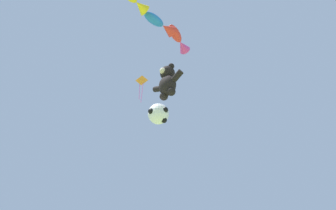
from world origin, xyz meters
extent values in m
ellipsoid|color=black|center=(0.10, 2.90, 9.45)|extent=(1.02, 0.87, 1.24)
sphere|color=black|center=(0.10, 2.90, 10.38)|extent=(0.86, 0.86, 0.86)
sphere|color=beige|center=(0.10, 2.54, 10.31)|extent=(0.36, 0.36, 0.36)
sphere|color=black|center=(-0.21, 2.90, 10.71)|extent=(0.35, 0.35, 0.35)
cylinder|color=black|center=(-0.64, 2.90, 9.67)|extent=(0.74, 0.33, 0.58)
sphere|color=black|center=(-0.18, 2.90, 8.86)|extent=(0.46, 0.46, 0.46)
sphere|color=black|center=(0.41, 2.90, 10.71)|extent=(0.35, 0.35, 0.35)
cylinder|color=black|center=(0.84, 2.90, 9.67)|extent=(0.74, 0.33, 0.58)
sphere|color=black|center=(0.38, 2.90, 8.86)|extent=(0.46, 0.46, 0.46)
sphere|color=white|center=(-0.52, 2.86, 7.87)|extent=(1.09, 1.09, 1.09)
sphere|color=black|center=(-0.02, 2.86, 7.87)|extent=(0.31, 0.31, 0.31)
sphere|color=black|center=(-0.63, 3.19, 8.23)|extent=(0.31, 0.31, 0.31)
sphere|color=black|center=(-0.52, 2.36, 7.80)|extent=(0.31, 0.31, 0.31)
sphere|color=black|center=(-0.28, 3.03, 7.47)|extent=(0.31, 0.31, 0.31)
ellipsoid|color=red|center=(1.31, 2.33, 12.27)|extent=(0.89, 1.39, 0.44)
cone|color=#E53F9E|center=(1.01, 3.29, 12.27)|extent=(0.84, 0.88, 0.65)
sphere|color=black|center=(1.44, 1.93, 12.38)|extent=(0.11, 0.11, 0.11)
ellipsoid|color=blue|center=(1.53, 0.55, 11.50)|extent=(0.61, 1.18, 0.42)
cone|color=red|center=(1.62, 1.42, 11.50)|extent=(0.68, 0.68, 0.62)
sphere|color=black|center=(1.50, 0.18, 11.61)|extent=(0.11, 0.11, 0.11)
cone|color=yellow|center=(1.73, -0.43, 11.26)|extent=(0.60, 0.60, 0.56)
cube|color=orange|center=(-3.33, 3.61, 12.55)|extent=(0.70, 0.65, 0.93)
cylinder|color=#E53F9E|center=(-3.45, 3.59, 11.57)|extent=(0.03, 0.09, 1.38)
cylinder|color=#E53F9E|center=(-3.21, 3.65, 11.37)|extent=(0.03, 0.08, 1.78)
camera|label=1|loc=(6.67, -3.50, 1.39)|focal=24.00mm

